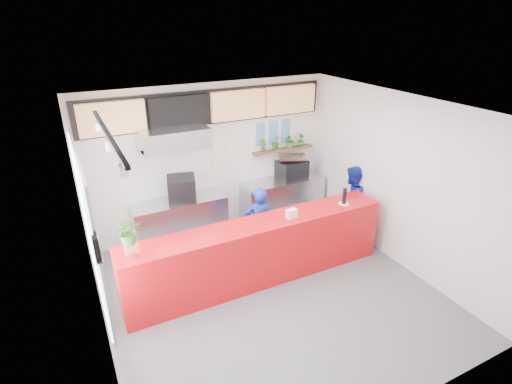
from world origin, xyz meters
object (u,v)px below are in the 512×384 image
object	(u,v)px
service_counter	(259,252)
staff_center	(259,224)
panini_oven	(182,189)
staff_right	(351,200)
espresso_machine	(292,169)
pepper_mill	(345,196)

from	to	relation	value
service_counter	staff_center	bearing A→B (deg)	62.89
panini_oven	staff_center	xyz separation A→B (m)	(1.02, -1.22, -0.42)
service_counter	staff_right	bearing A→B (deg)	14.49
service_counter	staff_center	distance (m)	0.67
staff_center	staff_right	xyz separation A→B (m)	(2.10, 0.04, 0.01)
espresso_machine	pepper_mill	size ratio (longest dim) A/B	2.17
service_counter	staff_right	world-z (taller)	staff_right
service_counter	staff_right	size ratio (longest dim) A/B	3.14
panini_oven	service_counter	bearing A→B (deg)	-53.33
staff_right	pepper_mill	size ratio (longest dim) A/B	5.10
pepper_mill	panini_oven	bearing A→B (deg)	141.67
staff_right	service_counter	bearing A→B (deg)	-16.63
service_counter	pepper_mill	distance (m)	1.79
staff_center	service_counter	bearing A→B (deg)	74.89
service_counter	pepper_mill	bearing A→B (deg)	-2.29
service_counter	espresso_machine	size ratio (longest dim) A/B	7.40
espresso_machine	staff_center	distance (m)	1.91
espresso_machine	staff_center	size ratio (longest dim) A/B	0.43
staff_right	pepper_mill	bearing A→B (deg)	11.08
panini_oven	espresso_machine	distance (m)	2.44
panini_oven	espresso_machine	world-z (taller)	panini_oven
panini_oven	espresso_machine	xyz separation A→B (m)	(2.44, 0.00, -0.03)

